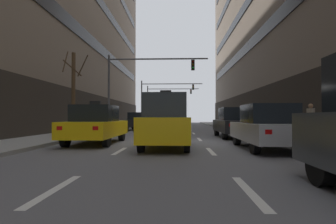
{
  "coord_description": "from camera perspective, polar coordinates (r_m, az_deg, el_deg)",
  "views": [
    {
      "loc": [
        0.44,
        -12.39,
        1.22
      ],
      "look_at": [
        -0.73,
        20.08,
        1.78
      ],
      "focal_mm": 28.55,
      "sensor_mm": 36.0,
      "label": 1
    }
  ],
  "objects": [
    {
      "name": "car_driving_2",
      "position": [
        24.64,
        -6.35,
        -1.99
      ],
      "size": [
        1.96,
        4.33,
        1.6
      ],
      "color": "black",
      "rests_on": "ground"
    },
    {
      "name": "street_tree_1",
      "position": [
        17.65,
        -19.54,
        4.25
      ],
      "size": [
        1.51,
        1.6,
        5.26
      ],
      "color": "#4C3823",
      "rests_on": "sidewalk_left"
    },
    {
      "name": "lane_stripe_l2_s10",
      "position": [
        44.42,
        3.57,
        -2.56
      ],
      "size": [
        0.16,
        2.0,
        0.01
      ],
      "primitive_type": "cube",
      "color": "silver",
      "rests_on": "ground"
    },
    {
      "name": "lane_stripe_l1_s4",
      "position": [
        14.59,
        -6.04,
        -5.76
      ],
      "size": [
        0.16,
        2.0,
        0.01
      ],
      "primitive_type": "cube",
      "color": "silver",
      "rests_on": "ground"
    },
    {
      "name": "lane_stripe_l1_s10",
      "position": [
        44.46,
        -0.58,
        -2.56
      ],
      "size": [
        0.16,
        2.0,
        0.01
      ],
      "primitive_type": "cube",
      "color": "silver",
      "rests_on": "ground"
    },
    {
      "name": "lane_stripe_l2_s2",
      "position": [
        4.7,
        16.97,
        -15.9
      ],
      "size": [
        0.16,
        2.0,
        0.01
      ],
      "primitive_type": "cube",
      "color": "silver",
      "rests_on": "ground"
    },
    {
      "name": "lane_stripe_l2_s5",
      "position": [
        19.47,
        5.5,
        -4.56
      ],
      "size": [
        0.16,
        2.0,
        0.01
      ],
      "primitive_type": "cube",
      "color": "silver",
      "rests_on": "ground"
    },
    {
      "name": "taxi_driving_0",
      "position": [
        21.7,
        0.64,
        -2.0
      ],
      "size": [
        2.06,
        4.59,
        1.88
      ],
      "color": "black",
      "rests_on": "ground"
    },
    {
      "name": "taxi_driving_5",
      "position": [
        37.11,
        1.35,
        -1.61
      ],
      "size": [
        1.98,
        4.47,
        1.83
      ],
      "color": "black",
      "rests_on": "ground"
    },
    {
      "name": "lane_stripe_l1_s7",
      "position": [
        29.49,
        -1.92,
        -3.35
      ],
      "size": [
        0.16,
        2.0,
        0.01
      ],
      "primitive_type": "cube",
      "color": "silver",
      "rests_on": "ground"
    },
    {
      "name": "sidewalk_left",
      "position": [
        14.18,
        -26.69,
        -5.53
      ],
      "size": [
        3.07,
        80.0,
        0.14
      ],
      "primitive_type": "cube",
      "color": "gray",
      "rests_on": "ground"
    },
    {
      "name": "lane_stripe_l2_s3",
      "position": [
        9.54,
        9.14,
        -8.29
      ],
      "size": [
        0.16,
        2.0,
        0.01
      ],
      "primitive_type": "cube",
      "color": "silver",
      "rests_on": "ground"
    },
    {
      "name": "lane_stripe_l1_s5",
      "position": [
        19.54,
        -3.96,
        -4.55
      ],
      "size": [
        0.16,
        2.0,
        0.01
      ],
      "primitive_type": "cube",
      "color": "silver",
      "rests_on": "ground"
    },
    {
      "name": "pedestrian_0",
      "position": [
        21.03,
        20.49,
        -1.48
      ],
      "size": [
        0.53,
        0.22,
        1.53
      ],
      "color": "#383D59",
      "rests_on": "sidewalk_right"
    },
    {
      "name": "lane_stripe_l1_s8",
      "position": [
        34.47,
        -1.34,
        -3.01
      ],
      "size": [
        0.16,
        2.0,
        0.01
      ],
      "primitive_type": "cube",
      "color": "silver",
      "rests_on": "ground"
    },
    {
      "name": "lane_stripe_l1_s2",
      "position": [
        5.0,
        -23.01,
        -14.97
      ],
      "size": [
        0.16,
        2.0,
        0.01
      ],
      "primitive_type": "cube",
      "color": "silver",
      "rests_on": "ground"
    },
    {
      "name": "car_driving_4",
      "position": [
        28.95,
        1.4,
        -1.3
      ],
      "size": [
        2.05,
        4.49,
        2.14
      ],
      "color": "black",
      "rests_on": "ground"
    },
    {
      "name": "car_parked_2",
      "position": [
        15.95,
        14.09,
        -2.28
      ],
      "size": [
        1.94,
        4.62,
        1.73
      ],
      "color": "black",
      "rests_on": "ground"
    },
    {
      "name": "traffic_signal_2",
      "position": [
        50.32,
        -1.11,
        3.18
      ],
      "size": [
        9.69,
        0.34,
        6.91
      ],
      "color": "#4C4C51",
      "rests_on": "sidewalk_left"
    },
    {
      "name": "lane_stripe_l2_s7",
      "position": [
        29.44,
        4.33,
        -3.35
      ],
      "size": [
        0.16,
        2.0,
        0.01
      ],
      "primitive_type": "cube",
      "color": "silver",
      "rests_on": "ground"
    },
    {
      "name": "ground_plane",
      "position": [
        12.46,
        0.02,
        -6.6
      ],
      "size": [
        120.0,
        120.0,
        0.0
      ],
      "primitive_type": "plane",
      "color": "slate"
    },
    {
      "name": "lane_stripe_l1_s6",
      "position": [
        24.51,
        -2.73,
        -3.83
      ],
      "size": [
        0.16,
        2.0,
        0.01
      ],
      "primitive_type": "cube",
      "color": "silver",
      "rests_on": "ground"
    },
    {
      "name": "traffic_signal_1",
      "position": [
        41.96,
        -1.74,
        3.92
      ],
      "size": [
        9.6,
        0.35,
        6.73
      ],
      "color": "#4C4C51",
      "rests_on": "sidewalk_left"
    },
    {
      "name": "lane_stripe_l1_s9",
      "position": [
        39.46,
        -0.91,
        -2.76
      ],
      "size": [
        0.16,
        2.0,
        0.01
      ],
      "primitive_type": "cube",
      "color": "silver",
      "rests_on": "ground"
    },
    {
      "name": "pedestrian_1",
      "position": [
        14.05,
        28.18,
        -1.29
      ],
      "size": [
        0.24,
        0.53,
        1.68
      ],
      "color": "brown",
      "rests_on": "sidewalk_right"
    },
    {
      "name": "lane_stripe_l2_s8",
      "position": [
        34.43,
        4.0,
        -3.01
      ],
      "size": [
        0.16,
        2.0,
        0.01
      ],
      "primitive_type": "cube",
      "color": "silver",
      "rests_on": "ground"
    },
    {
      "name": "lane_stripe_l2_s9",
      "position": [
        39.43,
        3.76,
        -2.76
      ],
      "size": [
        0.16,
        2.0,
        0.01
      ],
      "primitive_type": "cube",
      "color": "silver",
      "rests_on": "ground"
    },
    {
      "name": "lane_stripe_l2_s6",
      "position": [
        24.45,
        4.8,
        -3.84
      ],
      "size": [
        0.16,
        2.0,
        0.01
      ],
      "primitive_type": "cube",
      "color": "silver",
      "rests_on": "ground"
    },
    {
      "name": "car_parked_1",
      "position": [
        10.6,
        20.35,
        -3.08
      ],
      "size": [
        1.89,
        4.46,
        1.67
      ],
      "color": "black",
      "rests_on": "ground"
    },
    {
      "name": "lane_stripe_l1_s3",
      "position": [
        9.69,
        -10.25,
        -8.17
      ],
      "size": [
        0.16,
        2.0,
        0.01
      ],
      "primitive_type": "cube",
      "color": "silver",
      "rests_on": "ground"
    },
    {
      "name": "lane_stripe_l2_s4",
      "position": [
        14.49,
        6.69,
        -5.79
      ],
      "size": [
        0.16,
        2.0,
        0.01
      ],
      "primitive_type": "cube",
      "color": "silver",
      "rests_on": "ground"
    },
    {
      "name": "traffic_signal_0",
      "position": [
        22.17,
        -6.21,
        7.38
      ],
      "size": [
        8.21,
        0.35,
        6.15
      ],
      "color": "#4C4C51",
      "rests_on": "sidewalk_left"
    },
    {
      "name": "taxi_driving_1",
      "position": [
        12.43,
        -15.05,
        -2.67
      ],
      "size": [
        1.95,
        4.59,
        1.9
      ],
      "color": "black",
      "rests_on": "ground"
    },
    {
      "name": "taxi_driving_3",
      "position": [
        10.37,
        -0.49,
        -2.04
      ],
      "size": [
        1.81,
        4.27,
        2.24
      ],
      "color": "black",
      "rests_on": "ground"
    },
    {
      "name": "sidewalk_right",
      "position": [
        13.78,
        27.59,
        -5.66
      ],
      "size": [
        3.07,
        80.0,
        0.14
      ],
      "primitive_type": "cube",
      "color": "gray",
      "rests_on": "ground"
    }
  ]
}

